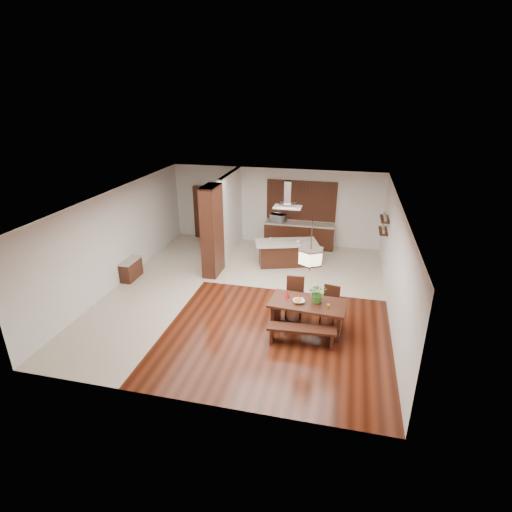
% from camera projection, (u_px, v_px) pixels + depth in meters
% --- Properties ---
extents(room_shell, '(9.00, 9.04, 2.92)m').
position_uv_depth(room_shell, '(245.00, 228.00, 10.96)').
color(room_shell, '#331209').
rests_on(room_shell, ground).
extents(tile_hallway, '(2.50, 9.00, 0.01)m').
position_uv_depth(tile_hallway, '(160.00, 284.00, 12.33)').
color(tile_hallway, beige).
rests_on(tile_hallway, ground).
extents(tile_kitchen, '(5.50, 4.00, 0.01)m').
position_uv_depth(tile_kitchen, '(299.00, 265.00, 13.74)').
color(tile_kitchen, beige).
rests_on(tile_kitchen, ground).
extents(soffit_band, '(8.00, 9.00, 0.02)m').
position_uv_depth(soffit_band, '(245.00, 199.00, 10.65)').
color(soffit_band, '#3A190E').
rests_on(soffit_band, room_shell).
extents(partition_pier, '(0.45, 1.00, 2.90)m').
position_uv_depth(partition_pier, '(212.00, 231.00, 12.57)').
color(partition_pier, black).
rests_on(partition_pier, ground).
extents(partition_stub, '(0.18, 2.40, 2.90)m').
position_uv_depth(partition_stub, '(231.00, 213.00, 14.46)').
color(partition_stub, silver).
rests_on(partition_stub, ground).
extents(hallway_console, '(0.37, 0.88, 0.63)m').
position_uv_depth(hallway_console, '(131.00, 270.00, 12.61)').
color(hallway_console, black).
rests_on(hallway_console, ground).
extents(hallway_doorway, '(1.10, 0.20, 2.10)m').
position_uv_depth(hallway_doorway, '(208.00, 213.00, 15.87)').
color(hallway_doorway, black).
rests_on(hallway_doorway, ground).
extents(rear_counter, '(2.60, 0.62, 0.95)m').
position_uv_depth(rear_counter, '(299.00, 235.00, 15.14)').
color(rear_counter, black).
rests_on(rear_counter, ground).
extents(kitchen_window, '(2.60, 0.08, 1.50)m').
position_uv_depth(kitchen_window, '(301.00, 201.00, 14.88)').
color(kitchen_window, olive).
rests_on(kitchen_window, room_shell).
extents(shelf_lower, '(0.26, 0.90, 0.04)m').
position_uv_depth(shelf_lower, '(383.00, 231.00, 12.74)').
color(shelf_lower, black).
rests_on(shelf_lower, room_shell).
extents(shelf_upper, '(0.26, 0.90, 0.04)m').
position_uv_depth(shelf_upper, '(385.00, 219.00, 12.59)').
color(shelf_upper, black).
rests_on(shelf_upper, room_shell).
extents(dining_table, '(1.92, 1.07, 0.77)m').
position_uv_depth(dining_table, '(308.00, 310.00, 9.82)').
color(dining_table, black).
rests_on(dining_table, ground).
extents(dining_bench, '(1.63, 0.45, 0.45)m').
position_uv_depth(dining_bench, '(301.00, 336.00, 9.37)').
color(dining_bench, black).
rests_on(dining_bench, ground).
extents(dining_chair_left, '(0.49, 0.49, 1.05)m').
position_uv_depth(dining_chair_left, '(294.00, 298.00, 10.47)').
color(dining_chair_left, black).
rests_on(dining_chair_left, ground).
extents(dining_chair_right, '(0.49, 0.49, 0.95)m').
position_uv_depth(dining_chair_right, '(329.00, 305.00, 10.23)').
color(dining_chair_right, black).
rests_on(dining_chair_right, ground).
extents(pendant_lantern, '(0.64, 0.64, 1.31)m').
position_uv_depth(pendant_lantern, '(311.00, 246.00, 9.18)').
color(pendant_lantern, '#FFF7C3').
rests_on(pendant_lantern, room_shell).
extents(foliage_plant, '(0.49, 0.43, 0.50)m').
position_uv_depth(foliage_plant, '(318.00, 293.00, 9.65)').
color(foliage_plant, '#387326').
rests_on(foliage_plant, dining_table).
extents(fruit_bowl, '(0.36, 0.36, 0.07)m').
position_uv_depth(fruit_bowl, '(299.00, 301.00, 9.72)').
color(fruit_bowl, '#BDB5A6').
rests_on(fruit_bowl, dining_table).
extents(napkin_cone, '(0.16, 0.16, 0.19)m').
position_uv_depth(napkin_cone, '(287.00, 294.00, 9.93)').
color(napkin_cone, red).
rests_on(napkin_cone, dining_table).
extents(gold_ornament, '(0.10, 0.10, 0.10)m').
position_uv_depth(gold_ornament, '(328.00, 306.00, 9.46)').
color(gold_ornament, gold).
rests_on(gold_ornament, dining_table).
extents(kitchen_island, '(2.24, 1.50, 0.85)m').
position_uv_depth(kitchen_island, '(286.00, 253.00, 13.56)').
color(kitchen_island, black).
rests_on(kitchen_island, ground).
extents(range_hood, '(0.90, 0.55, 0.87)m').
position_uv_depth(range_hood, '(288.00, 195.00, 12.79)').
color(range_hood, silver).
rests_on(range_hood, room_shell).
extents(island_cup, '(0.15, 0.15, 0.11)m').
position_uv_depth(island_cup, '(298.00, 242.00, 13.24)').
color(island_cup, silver).
rests_on(island_cup, kitchen_island).
extents(microwave, '(0.61, 0.49, 0.30)m').
position_uv_depth(microwave, '(278.00, 218.00, 15.06)').
color(microwave, '#B9BCC0').
rests_on(microwave, rear_counter).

